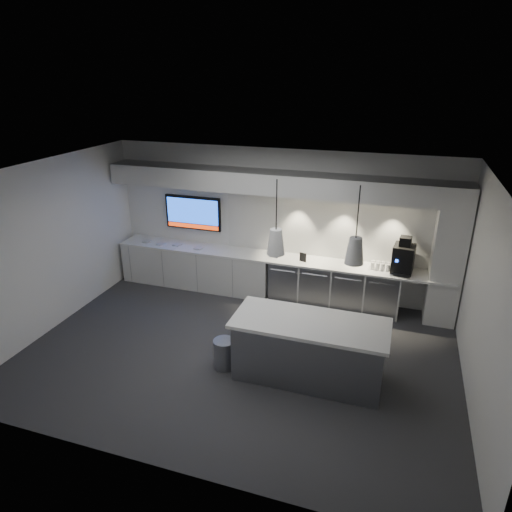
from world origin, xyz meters
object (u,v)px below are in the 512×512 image
(island, at_px, (309,349))
(bin, at_px, (224,354))
(wall_tv, at_px, (193,213))
(coffee_machine, at_px, (403,258))

(island, distance_m, bin, 1.34)
(island, height_order, bin, island)
(island, xyz_separation_m, bin, (-1.31, -0.16, -0.25))
(island, bearing_deg, wall_tv, 139.37)
(island, distance_m, coffee_machine, 2.82)
(bin, bearing_deg, wall_tv, 122.52)
(wall_tv, relative_size, coffee_machine, 1.84)
(wall_tv, height_order, bin, wall_tv)
(wall_tv, relative_size, island, 0.55)
(bin, xyz_separation_m, coffee_machine, (2.53, 2.61, 0.94))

